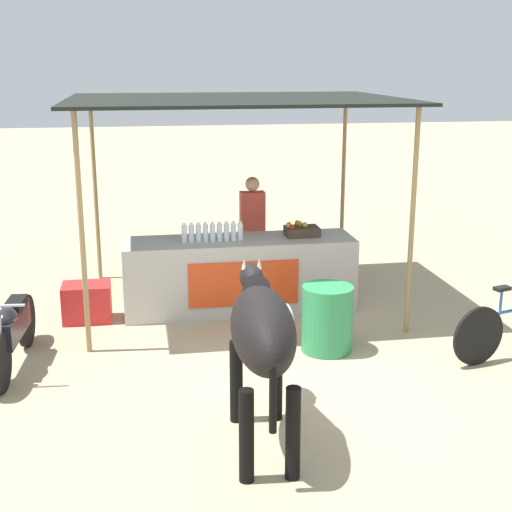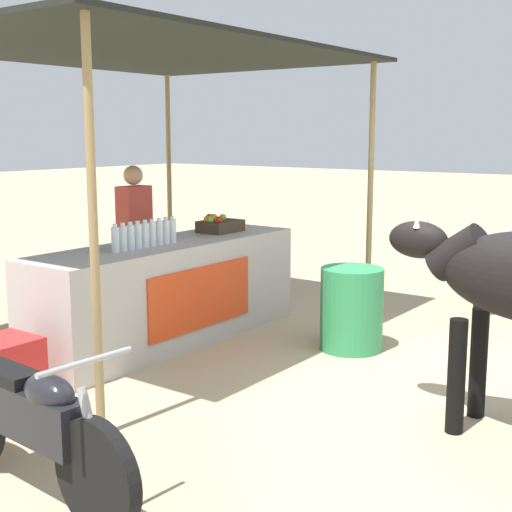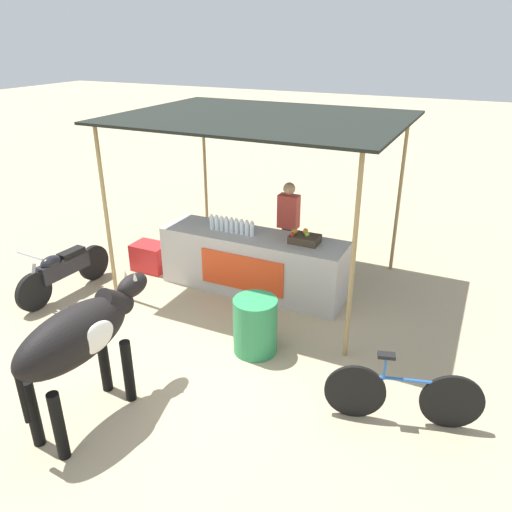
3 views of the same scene
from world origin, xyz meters
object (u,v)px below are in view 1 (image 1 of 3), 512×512
vendor_behind_counter (252,233)px  water_barrel (327,319)px  stall_counter (239,275)px  cow (262,331)px  cooler_box (87,302)px  motorcycle_parked (13,330)px  fruit_crate (301,230)px

vendor_behind_counter → water_barrel: bearing=-78.1°
stall_counter → vendor_behind_counter: 0.89m
vendor_behind_counter → cow: bearing=-98.1°
stall_counter → cooler_box: (-1.97, -0.10, -0.24)m
stall_counter → motorcycle_parked: 3.01m
fruit_crate → water_barrel: bearing=-91.9°
fruit_crate → motorcycle_parked: fruit_crate is taller
cow → motorcycle_parked: size_ratio=1.02×
cow → motorcycle_parked: bearing=139.5°
fruit_crate → cooler_box: bearing=-176.9°
fruit_crate → cow: bearing=-107.9°
cooler_box → cow: bearing=-63.5°
stall_counter → cow: (-0.30, -3.44, 0.55)m
water_barrel → motorcycle_parked: (-3.43, 0.11, 0.05)m
stall_counter → fruit_crate: 1.00m
stall_counter → water_barrel: bearing=-63.2°
vendor_behind_counter → cooler_box: 2.49m
vendor_behind_counter → motorcycle_parked: vendor_behind_counter is taller
cooler_box → cow: (1.67, -3.34, 0.79)m
fruit_crate → water_barrel: 1.73m
water_barrel → motorcycle_parked: motorcycle_parked is taller
cooler_box → motorcycle_parked: bearing=-116.9°
fruit_crate → motorcycle_parked: bearing=-156.8°
cooler_box → water_barrel: water_barrel is taller
fruit_crate → vendor_behind_counter: size_ratio=0.27×
stall_counter → vendor_behind_counter: bearing=68.5°
water_barrel → cow: cow is taller
cooler_box → fruit_crate: bearing=3.1°
cooler_box → motorcycle_parked: 1.51m
vendor_behind_counter → stall_counter: bearing=-111.5°
fruit_crate → cooler_box: (-2.80, -0.15, -0.79)m
motorcycle_parked → stall_counter: bearing=28.5°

